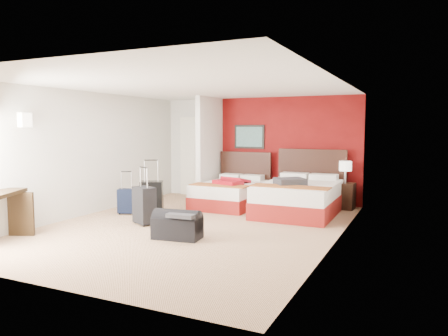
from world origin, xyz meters
The scene contains 16 objects.
ground centered at (0.00, 0.00, 0.00)m, with size 6.50×6.50×0.00m, color tan.
room_walls centered at (-1.40, 1.42, 1.26)m, with size 5.02×6.52×2.50m.
red_accent_panel centered at (0.75, 3.23, 1.25)m, with size 3.50×0.04×2.50m, color maroon.
partition_wall centered at (-1.00, 2.61, 1.25)m, with size 0.12×1.20×2.50m, color silver.
entry_door centered at (-1.75, 3.20, 1.02)m, with size 0.82×0.06×2.05m, color silver.
bed_left centered at (-0.24, 2.10, 0.27)m, with size 1.25×1.78×0.53m, color white.
bed_right centered at (1.40, 1.92, 0.32)m, with size 1.49×2.12×0.64m, color silver.
red_suitcase_open centered at (-0.14, 2.00, 0.59)m, with size 0.59×0.82×0.10m, color #A20D1B.
jacket_bundle centered at (1.30, 1.62, 0.70)m, with size 0.56×0.45×0.13m, color #36363B.
nightstand centered at (2.16, 2.89, 0.28)m, with size 0.41×0.41×0.57m, color black.
table_lamp centered at (2.16, 2.89, 0.81)m, with size 0.27×0.27×0.48m, color silver.
suitcase_black centered at (-1.26, 0.53, 0.33)m, with size 0.44×0.28×0.67m, color black.
suitcase_charcoal centered at (-0.92, -0.21, 0.33)m, with size 0.45×0.28×0.66m, color black.
suitcase_navy centered at (-1.79, 0.41, 0.24)m, with size 0.35×0.22×0.49m, color black.
duffel_bag centered at (0.16, -0.83, 0.19)m, with size 0.75×0.40×0.38m, color black.
jacket_draped centered at (0.31, -0.88, 0.41)m, with size 0.45×0.38×0.06m, color #35353A.
Camera 1 is at (3.68, -6.59, 1.77)m, focal length 34.27 mm.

